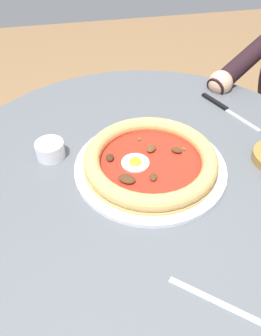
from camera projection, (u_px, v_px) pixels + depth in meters
name	position (u px, v px, depth m)	size (l,w,h in m)	color
ground_plane	(140.00, 319.00, 1.24)	(6.00, 6.00, 0.02)	olive
dining_table	(145.00, 210.00, 0.83)	(0.92, 0.92, 0.74)	#565B60
pizza_on_plate	(150.00, 160.00, 0.73)	(0.33, 0.33, 0.04)	white
steak_knife	(222.00, 106.00, 0.91)	(0.19, 0.09, 0.01)	silver
ramekin_capers	(50.00, 149.00, 0.75)	(0.06, 0.06, 0.04)	white
fork_utensil	(219.00, 303.00, 0.52)	(0.11, 0.13, 0.00)	#BCBCC1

